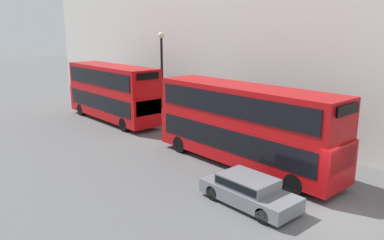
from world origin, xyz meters
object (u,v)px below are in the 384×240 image
(car_dark_sedan, at_px, (249,190))
(pedestrian, at_px, (140,107))
(bus_second_in_queue, at_px, (112,91))
(bus_leading, at_px, (244,123))

(car_dark_sedan, relative_size, pedestrian, 2.46)
(pedestrian, bearing_deg, bus_second_in_queue, 179.42)
(bus_second_in_queue, distance_m, car_dark_sedan, 17.54)
(bus_leading, height_order, bus_second_in_queue, bus_second_in_queue)
(bus_leading, xyz_separation_m, car_dark_sedan, (-3.40, -3.27, -1.73))
(bus_second_in_queue, xyz_separation_m, pedestrian, (2.60, -0.03, -1.65))
(bus_second_in_queue, bearing_deg, bus_leading, -90.00)
(car_dark_sedan, bearing_deg, bus_leading, 43.85)
(bus_leading, relative_size, car_dark_sedan, 2.63)
(car_dark_sedan, distance_m, pedestrian, 18.11)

